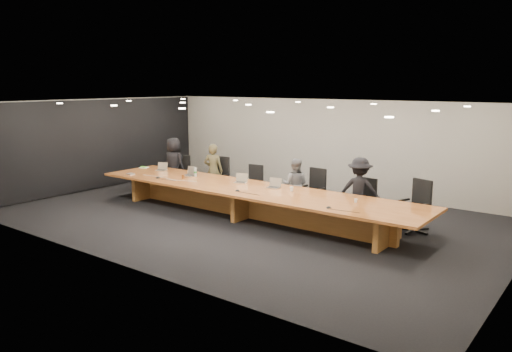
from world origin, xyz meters
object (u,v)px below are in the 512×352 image
at_px(chair_right, 363,200).
at_px(laptop_b, 189,171).
at_px(conference_table, 249,197).
at_px(chair_left, 217,177).
at_px(laptop_a, 161,166).
at_px(av_box, 131,174).
at_px(person_c, 295,185).
at_px(paper_cup_near, 292,189).
at_px(mic_center, 237,190).
at_px(paper_cup_far, 356,201).
at_px(amber_mug, 183,177).
at_px(chair_mid_left, 252,184).
at_px(chair_mid_right, 313,191).
at_px(mic_left, 158,177).
at_px(chair_far_left, 180,173).
at_px(person_a, 174,164).
at_px(chair_far_right, 414,206).
at_px(laptop_c, 241,178).
at_px(mic_right, 329,207).
at_px(person_b, 213,171).
at_px(water_bottle, 195,172).
at_px(laptop_d, 273,183).
at_px(person_d, 359,190).

bearing_deg(chair_right, laptop_b, -162.33).
height_order(conference_table, chair_left, chair_left).
relative_size(laptop_a, av_box, 1.41).
relative_size(person_c, paper_cup_near, 13.45).
bearing_deg(mic_center, laptop_a, 166.57).
distance_m(conference_table, paper_cup_near, 1.13).
height_order(paper_cup_far, av_box, paper_cup_far).
bearing_deg(amber_mug, chair_mid_left, 47.70).
bearing_deg(chair_mid_right, chair_right, 3.89).
distance_m(laptop_b, paper_cup_near, 3.35).
bearing_deg(mic_left, chair_right, 19.15).
bearing_deg(mic_center, av_box, -178.27).
distance_m(chair_far_left, mic_left, 1.98).
bearing_deg(person_c, amber_mug, 7.42).
bearing_deg(paper_cup_far, person_a, 171.43).
bearing_deg(chair_far_right, amber_mug, -147.06).
bearing_deg(chair_mid_left, conference_table, -63.34).
bearing_deg(av_box, amber_mug, 22.57).
relative_size(laptop_c, paper_cup_near, 3.02).
bearing_deg(paper_cup_far, amber_mug, -176.74).
distance_m(chair_mid_left, chair_far_right, 4.56).
relative_size(conference_table, paper_cup_near, 88.46).
height_order(laptop_c, av_box, laptop_c).
distance_m(chair_left, av_box, 2.45).
bearing_deg(chair_left, mic_right, -25.80).
height_order(chair_far_right, person_b, person_b).
relative_size(chair_mid_right, laptop_a, 3.84).
height_order(person_c, water_bottle, person_c).
bearing_deg(laptop_d, amber_mug, -178.86).
relative_size(laptop_b, mic_center, 2.62).
bearing_deg(person_b, water_bottle, 75.50).
height_order(chair_far_left, av_box, chair_far_left).
bearing_deg(chair_far_left, chair_left, -18.07).
bearing_deg(av_box, chair_far_right, 20.58).
bearing_deg(chair_mid_left, laptop_c, -78.27).
xyz_separation_m(chair_right, laptop_a, (-5.99, -0.95, 0.34)).
bearing_deg(mic_right, laptop_b, 169.92).
bearing_deg(chair_far_left, av_box, -108.01).
relative_size(laptop_d, mic_center, 2.47).
distance_m(laptop_c, mic_right, 3.24).
xyz_separation_m(person_d, laptop_a, (-5.93, -0.83, 0.09)).
height_order(person_b, laptop_a, person_b).
bearing_deg(laptop_a, laptop_d, -22.72).
relative_size(water_bottle, av_box, 1.10).
relative_size(person_d, mic_center, 12.28).
bearing_deg(amber_mug, person_d, 16.59).
xyz_separation_m(chair_far_left, laptop_c, (3.13, -0.91, 0.33)).
distance_m(person_d, paper_cup_near, 1.61).
bearing_deg(laptop_d, person_a, 160.56).
xyz_separation_m(chair_far_left, laptop_a, (0.11, -0.89, 0.32)).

